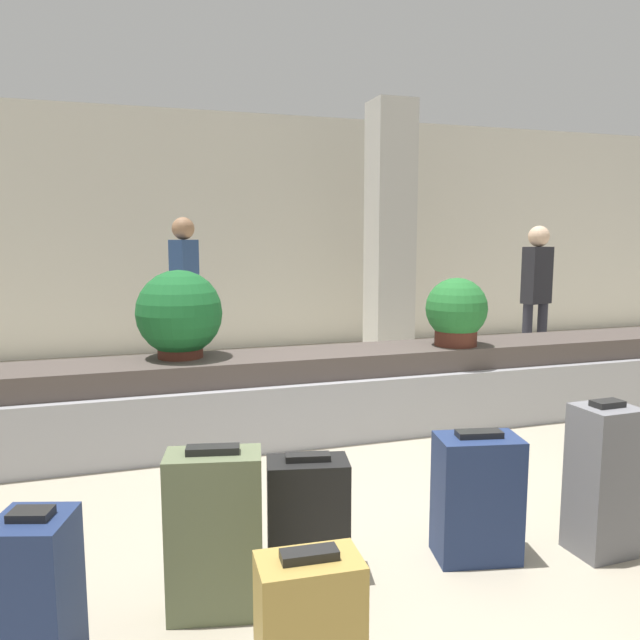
# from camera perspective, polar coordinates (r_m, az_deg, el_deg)

# --- Properties ---
(ground_plane) EXTENTS (18.00, 18.00, 0.00)m
(ground_plane) POSITION_cam_1_polar(r_m,az_deg,el_deg) (3.54, 9.35, -18.60)
(ground_plane) COLOR #9E937F
(back_wall) EXTENTS (18.00, 0.06, 3.20)m
(back_wall) POSITION_cam_1_polar(r_m,az_deg,el_deg) (8.69, -8.08, 7.90)
(back_wall) COLOR beige
(back_wall) RESTS_ON ground_plane
(carousel) EXTENTS (8.86, 0.75, 0.66)m
(carousel) POSITION_cam_1_polar(r_m,az_deg,el_deg) (4.99, 0.00, -6.80)
(carousel) COLOR #9E9EA3
(carousel) RESTS_ON ground_plane
(pillar) EXTENTS (0.50, 0.50, 3.20)m
(pillar) POSITION_cam_1_polar(r_m,az_deg,el_deg) (7.93, 6.39, 7.95)
(pillar) COLOR beige
(pillar) RESTS_ON ground_plane
(suitcase_0) EXTENTS (0.28, 0.26, 0.78)m
(suitcase_0) POSITION_cam_1_polar(r_m,az_deg,el_deg) (3.45, 24.42, -13.15)
(suitcase_0) COLOR slate
(suitcase_0) RESTS_ON ground_plane
(suitcase_1) EXTENTS (0.33, 0.34, 0.60)m
(suitcase_1) POSITION_cam_1_polar(r_m,az_deg,el_deg) (2.65, -24.52, -21.74)
(suitcase_1) COLOR navy
(suitcase_1) RESTS_ON ground_plane
(suitcase_2) EXTENTS (0.44, 0.32, 0.64)m
(suitcase_2) POSITION_cam_1_polar(r_m,az_deg,el_deg) (3.23, 14.15, -15.42)
(suitcase_2) COLOR navy
(suitcase_2) RESTS_ON ground_plane
(suitcase_4) EXTENTS (0.40, 0.28, 0.59)m
(suitcase_4) POSITION_cam_1_polar(r_m,az_deg,el_deg) (3.00, -1.12, -17.63)
(suitcase_4) COLOR black
(suitcase_4) RESTS_ON ground_plane
(suitcase_6) EXTENTS (0.34, 0.22, 0.59)m
(suitcase_6) POSITION_cam_1_polar(r_m,az_deg,el_deg) (2.24, -0.97, -27.24)
(suitcase_6) COLOR #A3843D
(suitcase_6) RESTS_ON ground_plane
(suitcase_7) EXTENTS (0.42, 0.29, 0.72)m
(suitcase_7) POSITION_cam_1_polar(r_m,az_deg,el_deg) (2.75, -9.60, -18.66)
(suitcase_7) COLOR #5B6647
(suitcase_7) RESTS_ON ground_plane
(suitcase_8) EXTENTS (0.37, 0.26, 0.64)m
(suitcase_8) POSITION_cam_1_polar(r_m,az_deg,el_deg) (3.89, 24.73, -11.89)
(suitcase_8) COLOR #5B6647
(suitcase_8) RESTS_ON ground_plane
(potted_plant_1) EXTENTS (0.64, 0.64, 0.66)m
(potted_plant_1) POSITION_cam_1_polar(r_m,az_deg,el_deg) (4.75, -12.74, 0.45)
(potted_plant_1) COLOR #4C2319
(potted_plant_1) RESTS_ON carousel
(potted_plant_2) EXTENTS (0.51, 0.51, 0.56)m
(potted_plant_2) POSITION_cam_1_polar(r_m,az_deg,el_deg) (5.26, 12.36, 0.71)
(potted_plant_2) COLOR #4C2319
(potted_plant_2) RESTS_ON carousel
(traveler_0) EXTENTS (0.34, 0.36, 1.76)m
(traveler_0) POSITION_cam_1_polar(r_m,az_deg,el_deg) (7.08, -12.27, 3.52)
(traveler_0) COLOR #282833
(traveler_0) RESTS_ON ground_plane
(traveler_2) EXTENTS (0.35, 0.25, 1.67)m
(traveler_2) POSITION_cam_1_polar(r_m,az_deg,el_deg) (7.44, 19.19, 2.95)
(traveler_2) COLOR #282833
(traveler_2) RESTS_ON ground_plane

